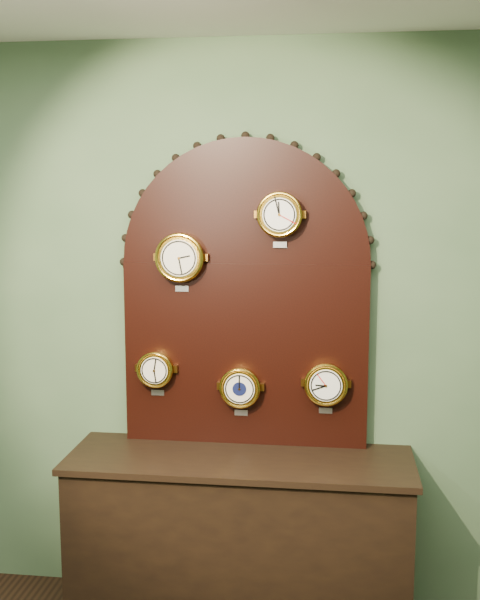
# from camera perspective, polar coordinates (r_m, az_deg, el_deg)

# --- Properties ---
(wall_back) EXTENTS (4.00, 0.00, 4.00)m
(wall_back) POSITION_cam_1_polar(r_m,az_deg,el_deg) (3.70, 0.50, -2.19)
(wall_back) COLOR #4E6C4A
(wall_back) RESTS_ON ground
(shop_counter) EXTENTS (1.60, 0.50, 0.80)m
(shop_counter) POSITION_cam_1_polar(r_m,az_deg,el_deg) (3.77, -0.04, -18.10)
(shop_counter) COLOR black
(shop_counter) RESTS_ON ground_plane
(display_board) EXTENTS (1.26, 0.06, 1.53)m
(display_board) POSITION_cam_1_polar(r_m,az_deg,el_deg) (3.61, 0.41, 1.19)
(display_board) COLOR black
(display_board) RESTS_ON shop_counter
(roman_clock) EXTENTS (0.24, 0.08, 0.29)m
(roman_clock) POSITION_cam_1_polar(r_m,az_deg,el_deg) (3.58, -4.61, 3.27)
(roman_clock) COLOR gold
(roman_clock) RESTS_ON display_board
(arabic_clock) EXTENTS (0.21, 0.08, 0.26)m
(arabic_clock) POSITION_cam_1_polar(r_m,az_deg,el_deg) (3.50, 3.07, 6.56)
(arabic_clock) COLOR gold
(arabic_clock) RESTS_ON display_board
(hygrometer) EXTENTS (0.18, 0.08, 0.23)m
(hygrometer) POSITION_cam_1_polar(r_m,az_deg,el_deg) (3.71, -6.48, -5.28)
(hygrometer) COLOR gold
(hygrometer) RESTS_ON display_board
(barometer) EXTENTS (0.20, 0.08, 0.25)m
(barometer) POSITION_cam_1_polar(r_m,az_deg,el_deg) (3.65, 0.02, -6.71)
(barometer) COLOR gold
(barometer) RESTS_ON display_board
(tide_clock) EXTENTS (0.21, 0.08, 0.26)m
(tide_clock) POSITION_cam_1_polar(r_m,az_deg,el_deg) (3.61, 6.61, -6.41)
(tide_clock) COLOR gold
(tide_clock) RESTS_ON display_board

